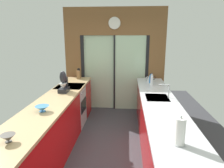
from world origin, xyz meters
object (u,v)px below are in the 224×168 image
object	(u,v)px
soap_bottle_near	(152,80)
soap_bottle_far	(151,79)
paper_towel_roll	(180,132)
mixing_bowl_far	(42,108)
knife_block	(79,74)
stand_mixer	(64,84)
mixing_bowl_near	(8,138)
kettle	(150,78)
oven_range	(71,106)

from	to	relation	value
soap_bottle_near	soap_bottle_far	world-z (taller)	soap_bottle_near
paper_towel_roll	mixing_bowl_far	bearing A→B (deg)	156.12
knife_block	stand_mixer	size ratio (longest dim) A/B	0.65
mixing_bowl_near	kettle	bearing A→B (deg)	59.38
stand_mixer	paper_towel_roll	bearing A→B (deg)	-45.86
oven_range	kettle	size ratio (longest dim) A/B	3.56
mixing_bowl_far	paper_towel_roll	distance (m)	1.95
mixing_bowl_near	stand_mixer	size ratio (longest dim) A/B	0.37
stand_mixer	mixing_bowl_near	bearing A→B (deg)	-90.00
mixing_bowl_near	kettle	world-z (taller)	kettle
oven_range	stand_mixer	xyz separation A→B (m)	(0.02, -0.48, 0.63)
knife_block	oven_range	bearing A→B (deg)	-91.38
knife_block	paper_towel_roll	bearing A→B (deg)	-60.00
mixing_bowl_far	stand_mixer	xyz separation A→B (m)	(0.00, 1.05, 0.12)
oven_range	soap_bottle_far	bearing A→B (deg)	13.12
knife_block	soap_bottle_far	distance (m)	1.81
mixing_bowl_near	paper_towel_roll	bearing A→B (deg)	2.78
mixing_bowl_near	soap_bottle_far	world-z (taller)	soap_bottle_far
knife_block	paper_towel_roll	xyz separation A→B (m)	(1.78, -3.08, 0.04)
soap_bottle_far	mixing_bowl_near	bearing A→B (deg)	-122.25
knife_block	kettle	bearing A→B (deg)	-5.13
kettle	soap_bottle_far	distance (m)	0.19
oven_range	paper_towel_roll	xyz separation A→B (m)	(1.80, -2.31, 0.61)
soap_bottle_near	stand_mixer	bearing A→B (deg)	-158.81
oven_range	soap_bottle_near	xyz separation A→B (m)	(1.80, 0.21, 0.58)
oven_range	soap_bottle_far	xyz separation A→B (m)	(1.80, 0.42, 0.56)
stand_mixer	kettle	xyz separation A→B (m)	(1.78, 1.09, -0.08)
stand_mixer	kettle	distance (m)	2.09
kettle	mixing_bowl_near	bearing A→B (deg)	-120.62
mixing_bowl_far	soap_bottle_far	size ratio (longest dim) A/B	0.91
kettle	soap_bottle_far	size ratio (longest dim) A/B	1.14
knife_block	soap_bottle_near	size ratio (longest dim) A/B	1.00
mixing_bowl_near	soap_bottle_near	bearing A→B (deg)	55.71
stand_mixer	mixing_bowl_far	bearing A→B (deg)	-90.00
mixing_bowl_near	stand_mixer	xyz separation A→B (m)	(0.00, 1.92, 0.12)
soap_bottle_far	paper_towel_roll	size ratio (longest dim) A/B	0.71
soap_bottle_near	soap_bottle_far	bearing A→B (deg)	90.00
stand_mixer	soap_bottle_near	size ratio (longest dim) A/B	1.53
oven_range	stand_mixer	distance (m)	0.79
mixing_bowl_near	oven_range	bearing A→B (deg)	90.44
mixing_bowl_far	kettle	bearing A→B (deg)	50.16
mixing_bowl_near	paper_towel_roll	xyz separation A→B (m)	(1.78, 0.09, 0.10)
oven_range	kettle	bearing A→B (deg)	18.68
oven_range	mixing_bowl_far	world-z (taller)	mixing_bowl_far
oven_range	mixing_bowl_far	size ratio (longest dim) A/B	4.49
oven_range	mixing_bowl_near	bearing A→B (deg)	-89.56
soap_bottle_near	knife_block	bearing A→B (deg)	162.56
kettle	paper_towel_roll	world-z (taller)	paper_towel_roll
soap_bottle_far	paper_towel_roll	world-z (taller)	paper_towel_roll
mixing_bowl_near	soap_bottle_near	xyz separation A→B (m)	(1.78, 2.61, 0.07)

